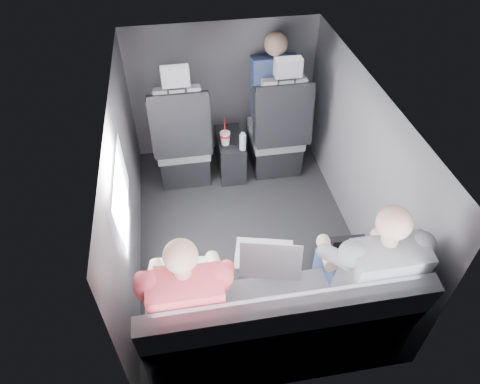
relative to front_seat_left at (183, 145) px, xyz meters
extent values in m
plane|color=black|center=(0.45, -0.84, -0.40)|extent=(2.60, 2.60, 0.00)
plane|color=#B2B2AD|center=(0.45, -0.84, 0.95)|extent=(2.60, 2.60, 0.00)
cube|color=#56565B|center=(-0.45, -0.84, 0.27)|extent=(0.02, 2.60, 1.35)
cube|color=#56565B|center=(1.35, -0.84, 0.27)|extent=(0.02, 2.60, 1.35)
cube|color=#56565B|center=(0.45, 0.46, 0.27)|extent=(1.80, 0.02, 1.35)
cube|color=#56565B|center=(0.45, -2.14, 0.27)|extent=(1.80, 0.02, 1.35)
cube|color=white|center=(-0.43, -1.14, 0.50)|extent=(0.02, 0.75, 0.42)
cube|color=black|center=(0.90, -0.17, 0.40)|extent=(0.35, 0.11, 0.59)
cube|color=black|center=(0.00, 0.08, -0.25)|extent=(0.46, 0.48, 0.30)
cube|color=#5D5C61|center=(0.00, 0.06, -0.02)|extent=(0.48, 0.46, 0.14)
cube|color=#5D5C61|center=(0.00, -0.14, 0.35)|extent=(0.38, 0.18, 0.61)
cube|color=black|center=(-0.22, -0.14, 0.32)|extent=(0.08, 0.21, 0.53)
cube|color=black|center=(0.22, -0.14, 0.32)|extent=(0.08, 0.21, 0.53)
cube|color=black|center=(0.00, -0.20, 0.34)|extent=(0.50, 0.11, 0.58)
cube|color=#5D5C61|center=(0.00, -0.18, 0.79)|extent=(0.22, 0.10, 0.15)
cube|color=black|center=(0.90, 0.08, -0.25)|extent=(0.46, 0.48, 0.30)
cube|color=#5D5C61|center=(0.90, 0.06, -0.02)|extent=(0.48, 0.46, 0.14)
cube|color=#5D5C61|center=(0.90, -0.14, 0.35)|extent=(0.38, 0.18, 0.61)
cube|color=black|center=(0.68, -0.14, 0.32)|extent=(0.08, 0.21, 0.53)
cube|color=black|center=(1.12, -0.14, 0.32)|extent=(0.08, 0.21, 0.53)
cube|color=black|center=(0.90, -0.20, 0.34)|extent=(0.50, 0.11, 0.58)
cube|color=#5D5C61|center=(0.90, -0.18, 0.79)|extent=(0.22, 0.10, 0.15)
cube|color=black|center=(0.45, 0.04, -0.20)|extent=(0.24, 0.48, 0.40)
cylinder|color=black|center=(0.40, -0.08, 0.00)|extent=(0.09, 0.09, 0.01)
cylinder|color=black|center=(0.51, -0.08, 0.00)|extent=(0.09, 0.09, 0.01)
cube|color=#5D5C61|center=(0.45, -1.86, -0.18)|extent=(1.60, 0.50, 0.45)
cube|color=#5D5C61|center=(0.45, -2.09, 0.28)|extent=(1.60, 0.17, 0.47)
cylinder|color=red|center=(0.39, -0.06, 0.11)|extent=(0.10, 0.10, 0.02)
cylinder|color=white|center=(0.39, -0.06, 0.13)|extent=(0.10, 0.10, 0.01)
cylinder|color=red|center=(0.39, -0.06, 0.21)|extent=(0.01, 0.01, 0.16)
cylinder|color=#99B5CF|center=(0.54, -0.15, 0.08)|extent=(0.06, 0.06, 0.15)
cylinder|color=#99B5CF|center=(0.54, -0.15, 0.16)|extent=(0.04, 0.04, 0.02)
cube|color=white|center=(-0.10, -1.59, 0.19)|extent=(0.33, 0.26, 0.02)
cube|color=silver|center=(-0.10, -1.61, 0.20)|extent=(0.26, 0.15, 0.00)
cube|color=white|center=(-0.10, -1.52, 0.20)|extent=(0.10, 0.06, 0.00)
cube|color=white|center=(-0.10, -1.73, 0.30)|extent=(0.31, 0.10, 0.21)
cube|color=white|center=(-0.10, -1.72, 0.30)|extent=(0.27, 0.08, 0.18)
cube|color=#AEADB2|center=(0.44, -1.54, 0.19)|extent=(0.43, 0.34, 0.02)
cube|color=silver|center=(0.44, -1.56, 0.20)|extent=(0.33, 0.21, 0.00)
cube|color=#AEADB2|center=(0.44, -1.46, 0.20)|extent=(0.12, 0.08, 0.00)
cube|color=#AEADB2|center=(0.44, -1.71, 0.32)|extent=(0.38, 0.17, 0.25)
cube|color=white|center=(0.44, -1.70, 0.32)|extent=(0.33, 0.14, 0.21)
cube|color=black|center=(0.98, -1.59, 0.19)|extent=(0.33, 0.24, 0.02)
cube|color=black|center=(0.98, -1.60, 0.20)|extent=(0.27, 0.14, 0.00)
cube|color=black|center=(0.98, -1.52, 0.20)|extent=(0.10, 0.05, 0.00)
cube|color=black|center=(0.98, -1.73, 0.30)|extent=(0.32, 0.08, 0.21)
cube|color=white|center=(0.98, -1.72, 0.30)|extent=(0.28, 0.07, 0.18)
cube|color=#36363B|center=(-0.18, -1.74, 0.11)|extent=(0.15, 0.43, 0.13)
cube|color=#36363B|center=(0.03, -1.74, 0.11)|extent=(0.15, 0.43, 0.13)
cube|color=#36363B|center=(-0.18, -1.52, -0.18)|extent=(0.13, 0.13, 0.45)
cube|color=#36363B|center=(0.03, -1.52, -0.18)|extent=(0.13, 0.13, 0.45)
cube|color=#D3454F|center=(-0.08, -1.94, 0.35)|extent=(0.39, 0.26, 0.53)
sphere|color=tan|center=(-0.08, -1.91, 0.73)|extent=(0.18, 0.18, 0.18)
cylinder|color=tan|center=(-0.27, -1.66, 0.26)|extent=(0.11, 0.27, 0.12)
cylinder|color=tan|center=(0.12, -1.66, 0.26)|extent=(0.11, 0.27, 0.12)
cube|color=navy|center=(0.91, -1.74, 0.12)|extent=(0.16, 0.46, 0.13)
cube|color=navy|center=(1.13, -1.74, 0.12)|extent=(0.16, 0.46, 0.13)
cube|color=navy|center=(0.91, -1.50, -0.18)|extent=(0.13, 0.13, 0.45)
cube|color=navy|center=(1.13, -1.50, -0.18)|extent=(0.13, 0.13, 0.45)
cube|color=gray|center=(1.02, -1.94, 0.37)|extent=(0.41, 0.28, 0.56)
sphere|color=tan|center=(1.02, -1.91, 0.77)|extent=(0.19, 0.19, 0.19)
cylinder|color=tan|center=(0.81, -1.66, 0.28)|extent=(0.12, 0.29, 0.12)
cylinder|color=tan|center=(1.23, -1.66, 0.28)|extent=(0.12, 0.29, 0.12)
cube|color=navy|center=(0.90, 0.24, 0.38)|extent=(0.42, 0.27, 0.61)
sphere|color=tan|center=(0.90, 0.26, 0.79)|extent=(0.21, 0.21, 0.21)
cube|color=navy|center=(0.90, 0.30, 0.09)|extent=(0.36, 0.42, 0.13)
camera|label=1|loc=(-0.01, -3.26, 2.38)|focal=32.00mm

